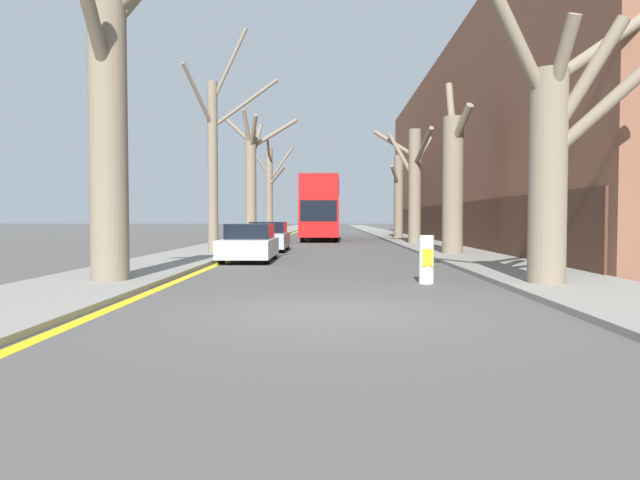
{
  "coord_description": "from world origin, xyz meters",
  "views": [
    {
      "loc": [
        0.03,
        -9.42,
        1.57
      ],
      "look_at": [
        -0.54,
        25.99,
        0.2
      ],
      "focal_mm": 32.0,
      "sensor_mm": 36.0,
      "label": 1
    }
  ],
  "objects_px": {
    "street_tree_right_3": "(398,194)",
    "double_decker_bus": "(320,206)",
    "street_tree_left_3": "(270,187)",
    "street_tree_right_0": "(555,149)",
    "street_tree_left_2": "(252,177)",
    "street_tree_right_2": "(414,180)",
    "street_tree_left_0": "(111,103)",
    "traffic_bollard": "(426,259)",
    "parked_car_0": "(249,243)",
    "parked_car_1": "(268,237)",
    "street_tree_left_1": "(215,157)",
    "street_tree_right_1": "(453,176)"
  },
  "relations": [
    {
      "from": "street_tree_right_1",
      "to": "street_tree_right_3",
      "type": "relative_size",
      "value": 1.21
    },
    {
      "from": "parked_car_1",
      "to": "traffic_bollard",
      "type": "distance_m",
      "value": 14.36
    },
    {
      "from": "street_tree_left_0",
      "to": "street_tree_left_1",
      "type": "relative_size",
      "value": 0.92
    },
    {
      "from": "street_tree_right_0",
      "to": "parked_car_0",
      "type": "relative_size",
      "value": 1.73
    },
    {
      "from": "street_tree_right_3",
      "to": "parked_car_1",
      "type": "height_order",
      "value": "street_tree_right_3"
    },
    {
      "from": "double_decker_bus",
      "to": "street_tree_left_0",
      "type": "bearing_deg",
      "value": -98.9
    },
    {
      "from": "street_tree_left_0",
      "to": "street_tree_left_3",
      "type": "height_order",
      "value": "street_tree_left_0"
    },
    {
      "from": "street_tree_right_2",
      "to": "traffic_bollard",
      "type": "xyz_separation_m",
      "value": [
        -2.6,
        -19.69,
        -3.18
      ]
    },
    {
      "from": "street_tree_left_3",
      "to": "street_tree_right_2",
      "type": "relative_size",
      "value": 1.17
    },
    {
      "from": "street_tree_left_3",
      "to": "street_tree_right_0",
      "type": "bearing_deg",
      "value": -73.96
    },
    {
      "from": "street_tree_right_3",
      "to": "street_tree_right_0",
      "type": "bearing_deg",
      "value": -90.26
    },
    {
      "from": "street_tree_left_1",
      "to": "street_tree_right_3",
      "type": "bearing_deg",
      "value": 61.18
    },
    {
      "from": "street_tree_right_3",
      "to": "double_decker_bus",
      "type": "height_order",
      "value": "street_tree_right_3"
    },
    {
      "from": "street_tree_left_3",
      "to": "double_decker_bus",
      "type": "distance_m",
      "value": 8.1
    },
    {
      "from": "street_tree_left_3",
      "to": "street_tree_right_0",
      "type": "xyz_separation_m",
      "value": [
        9.99,
        -34.75,
        -1.06
      ]
    },
    {
      "from": "street_tree_left_1",
      "to": "street_tree_left_2",
      "type": "height_order",
      "value": "street_tree_left_1"
    },
    {
      "from": "street_tree_right_1",
      "to": "street_tree_right_2",
      "type": "relative_size",
      "value": 1.08
    },
    {
      "from": "street_tree_right_0",
      "to": "street_tree_right_2",
      "type": "height_order",
      "value": "street_tree_right_2"
    },
    {
      "from": "street_tree_left_1",
      "to": "street_tree_right_2",
      "type": "distance_m",
      "value": 13.3
    },
    {
      "from": "street_tree_left_3",
      "to": "parked_car_0",
      "type": "xyz_separation_m",
      "value": [
        2.09,
        -26.93,
        -3.51
      ]
    },
    {
      "from": "street_tree_left_0",
      "to": "street_tree_left_3",
      "type": "xyz_separation_m",
      "value": [
        0.04,
        34.44,
        -0.05
      ]
    },
    {
      "from": "street_tree_right_0",
      "to": "street_tree_right_2",
      "type": "bearing_deg",
      "value": 90.26
    },
    {
      "from": "street_tree_left_2",
      "to": "street_tree_right_1",
      "type": "distance_m",
      "value": 15.96
    },
    {
      "from": "parked_car_1",
      "to": "street_tree_left_2",
      "type": "bearing_deg",
      "value": 102.5
    },
    {
      "from": "street_tree_right_1",
      "to": "street_tree_right_3",
      "type": "bearing_deg",
      "value": 89.83
    },
    {
      "from": "street_tree_left_3",
      "to": "street_tree_right_3",
      "type": "relative_size",
      "value": 1.3
    },
    {
      "from": "street_tree_left_0",
      "to": "street_tree_right_3",
      "type": "relative_size",
      "value": 1.41
    },
    {
      "from": "street_tree_right_2",
      "to": "parked_car_0",
      "type": "distance_m",
      "value": 15.23
    },
    {
      "from": "parked_car_1",
      "to": "traffic_bollard",
      "type": "xyz_separation_m",
      "value": [
        5.21,
        -13.38,
        -0.08
      ]
    },
    {
      "from": "street_tree_right_1",
      "to": "double_decker_bus",
      "type": "bearing_deg",
      "value": 108.41
    },
    {
      "from": "street_tree_left_2",
      "to": "street_tree_right_2",
      "type": "bearing_deg",
      "value": -15.53
    },
    {
      "from": "street_tree_right_1",
      "to": "street_tree_right_2",
      "type": "xyz_separation_m",
      "value": [
        -0.17,
        9.68,
        0.45
      ]
    },
    {
      "from": "parked_car_0",
      "to": "parked_car_1",
      "type": "height_order",
      "value": "parked_car_1"
    },
    {
      "from": "double_decker_bus",
      "to": "parked_car_1",
      "type": "xyz_separation_m",
      "value": [
        -2.23,
        -13.91,
        -1.8
      ]
    },
    {
      "from": "street_tree_left_2",
      "to": "double_decker_bus",
      "type": "bearing_deg",
      "value": 48.98
    },
    {
      "from": "double_decker_bus",
      "to": "traffic_bollard",
      "type": "bearing_deg",
      "value": -83.76
    },
    {
      "from": "street_tree_right_2",
      "to": "parked_car_0",
      "type": "height_order",
      "value": "street_tree_right_2"
    },
    {
      "from": "street_tree_right_3",
      "to": "traffic_bollard",
      "type": "bearing_deg",
      "value": -95.58
    },
    {
      "from": "parked_car_0",
      "to": "street_tree_left_0",
      "type": "bearing_deg",
      "value": -105.79
    },
    {
      "from": "double_decker_bus",
      "to": "parked_car_0",
      "type": "xyz_separation_m",
      "value": [
        -2.23,
        -20.29,
        -1.82
      ]
    },
    {
      "from": "street_tree_left_0",
      "to": "traffic_bollard",
      "type": "xyz_separation_m",
      "value": [
        7.34,
        0.51,
        -3.62
      ]
    },
    {
      "from": "street_tree_left_2",
      "to": "double_decker_bus",
      "type": "distance_m",
      "value": 6.68
    },
    {
      "from": "street_tree_left_3",
      "to": "double_decker_bus",
      "type": "relative_size",
      "value": 0.74
    },
    {
      "from": "street_tree_left_2",
      "to": "street_tree_right_2",
      "type": "relative_size",
      "value": 1.18
    },
    {
      "from": "street_tree_right_1",
      "to": "street_tree_right_3",
      "type": "xyz_separation_m",
      "value": [
        0.06,
        18.93,
        0.02
      ]
    },
    {
      "from": "street_tree_left_3",
      "to": "street_tree_right_3",
      "type": "xyz_separation_m",
      "value": [
        10.12,
        -4.99,
        -0.83
      ]
    },
    {
      "from": "traffic_bollard",
      "to": "double_decker_bus",
      "type": "bearing_deg",
      "value": 96.24
    },
    {
      "from": "street_tree_left_2",
      "to": "street_tree_right_2",
      "type": "distance_m",
      "value": 10.19
    },
    {
      "from": "double_decker_bus",
      "to": "parked_car_0",
      "type": "bearing_deg",
      "value": -96.27
    },
    {
      "from": "street_tree_left_3",
      "to": "parked_car_0",
      "type": "relative_size",
      "value": 2.04
    }
  ]
}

